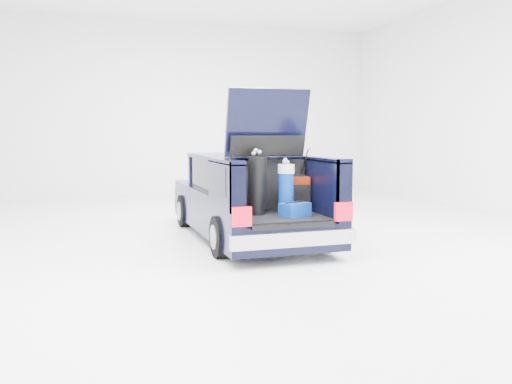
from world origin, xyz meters
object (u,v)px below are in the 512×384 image
object	(u,v)px
blue_duffel	(295,210)
car	(245,198)
red_suitcase	(298,194)
black_golf_bag	(257,185)
blue_golf_bag	(286,188)

from	to	relation	value
blue_duffel	car	bearing A→B (deg)	76.16
car	red_suitcase	bearing A→B (deg)	-67.27
car	black_golf_bag	xyz separation A→B (m)	(-0.24, -1.38, 0.37)
blue_duffel	red_suitcase	bearing A→B (deg)	41.79
car	red_suitcase	world-z (taller)	car
red_suitcase	blue_duffel	xyz separation A→B (m)	(-0.27, -0.54, -0.16)
car	blue_duffel	world-z (taller)	car
black_golf_bag	blue_golf_bag	distance (m)	0.46
black_golf_bag	blue_golf_bag	bearing A→B (deg)	-22.87
blue_golf_bag	blue_duffel	bearing A→B (deg)	-106.71
blue_golf_bag	red_suitcase	bearing A→B (deg)	17.81
blue_golf_bag	blue_duffel	world-z (taller)	blue_golf_bag
red_suitcase	black_golf_bag	xyz separation A→B (m)	(-0.74, -0.19, 0.17)
red_suitcase	blue_golf_bag	bearing A→B (deg)	-134.00
blue_duffel	black_golf_bag	bearing A→B (deg)	122.02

